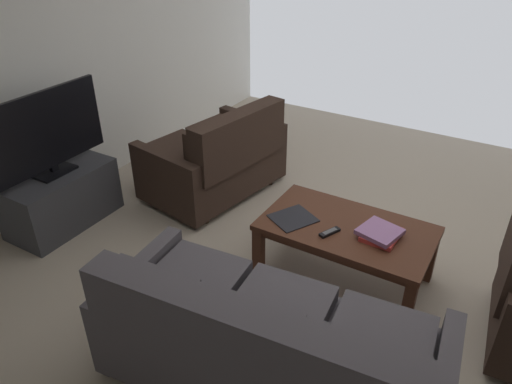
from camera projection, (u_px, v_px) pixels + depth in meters
name	position (u px, v px, depth m)	size (l,w,h in m)	color
ground_plane	(336.00, 269.00, 3.61)	(5.28, 5.95, 0.01)	tan
wall_right	(64.00, 54.00, 4.13)	(0.12, 5.95, 2.53)	silver
sofa_main	(265.00, 347.00, 2.50)	(1.90, 1.00, 0.85)	black
loveseat_near	(217.00, 158.00, 4.39)	(1.00, 1.35, 0.87)	black
coffee_table	(346.00, 234.00, 3.33)	(1.17, 0.67, 0.45)	#4C2819
tv_stand	(61.00, 198.00, 4.02)	(0.49, 0.91, 0.48)	#38383D
flat_tv	(45.00, 133.00, 3.72)	(0.20, 1.06, 0.68)	black
book_stack	(381.00, 233.00, 3.17)	(0.30, 0.30, 0.06)	#C63833
tv_remote	(330.00, 232.00, 3.21)	(0.11, 0.16, 0.02)	black
loose_magazine	(293.00, 218.00, 3.37)	(0.26, 0.29, 0.01)	black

